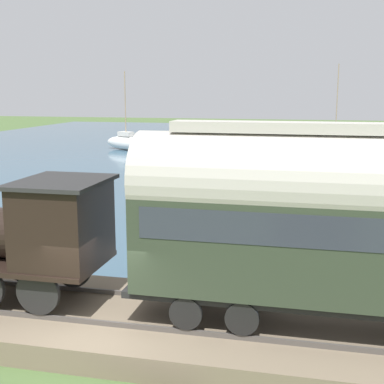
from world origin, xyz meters
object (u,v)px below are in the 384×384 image
at_px(steam_locomotive, 19,231).
at_px(rowboat_near_shore, 189,261).
at_px(passenger_coach, 353,217).
at_px(sailboat_teal, 335,142).
at_px(rowboat_far_out, 330,237).
at_px(sailboat_white, 126,142).
at_px(rowboat_mid_harbor, 2,229).

height_order(steam_locomotive, rowboat_near_shore, steam_locomotive).
bearing_deg(passenger_coach, sailboat_teal, -1.44).
height_order(steam_locomotive, sailboat_teal, sailboat_teal).
height_order(sailboat_teal, rowboat_far_out, sailboat_teal).
xyz_separation_m(sailboat_white, rowboat_near_shore, (-33.87, -14.52, -0.57)).
distance_m(steam_locomotive, rowboat_near_shore, 6.61).
bearing_deg(sailboat_white, rowboat_mid_harbor, -143.98).
height_order(sailboat_white, rowboat_far_out, sailboat_white).
distance_m(passenger_coach, sailboat_teal, 44.39).
height_order(sailboat_white, rowboat_near_shore, sailboat_white).
relative_size(rowboat_far_out, rowboat_near_shore, 0.96).
bearing_deg(rowboat_near_shore, rowboat_far_out, -71.93).
relative_size(steam_locomotive, rowboat_far_out, 1.96).
distance_m(sailboat_white, rowboat_far_out, 35.27).
bearing_deg(sailboat_teal, passenger_coach, -166.08).
bearing_deg(sailboat_white, steam_locomotive, -138.33).
bearing_deg(rowboat_near_shore, sailboat_white, -1.03).
relative_size(passenger_coach, sailboat_teal, 1.19).
distance_m(steam_locomotive, sailboat_teal, 45.30).
bearing_deg(passenger_coach, rowboat_mid_harbor, 60.71).
distance_m(rowboat_mid_harbor, rowboat_near_shore, 9.02).
relative_size(steam_locomotive, sailboat_white, 0.76).
distance_m(passenger_coach, sailboat_white, 43.84).
distance_m(passenger_coach, rowboat_mid_harbor, 15.98).
xyz_separation_m(rowboat_mid_harbor, rowboat_near_shore, (-2.36, -8.71, -0.02)).
bearing_deg(sailboat_white, sailboat_teal, -50.48).
bearing_deg(passenger_coach, rowboat_far_out, 0.78).
height_order(steam_locomotive, rowboat_far_out, steam_locomotive).
bearing_deg(steam_locomotive, passenger_coach, -90.00).
bearing_deg(passenger_coach, sailboat_white, 26.46).
xyz_separation_m(steam_locomotive, passenger_coach, (-0.00, -8.18, 0.80)).
bearing_deg(sailboat_teal, rowboat_far_out, -166.70).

